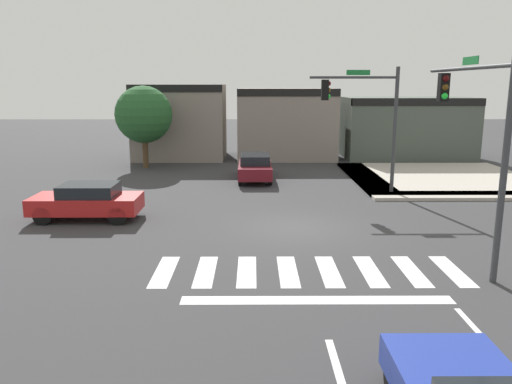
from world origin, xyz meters
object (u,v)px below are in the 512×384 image
object	(u,v)px
car_maroon	(255,166)
car_red	(87,201)
traffic_signal_southeast	(474,117)
traffic_signal_northeast	(365,109)
roadside_tree	(144,115)

from	to	relation	value
car_maroon	car_red	bearing A→B (deg)	-38.30
traffic_signal_southeast	car_maroon	size ratio (longest dim) A/B	1.31
traffic_signal_southeast	traffic_signal_northeast	world-z (taller)	traffic_signal_southeast
car_maroon	traffic_signal_southeast	bearing A→B (deg)	26.33
traffic_signal_southeast	car_red	size ratio (longest dim) A/B	1.46
traffic_signal_southeast	roadside_tree	size ratio (longest dim) A/B	1.18
roadside_tree	traffic_signal_southeast	bearing A→B (deg)	-52.05
traffic_signal_northeast	car_maroon	bearing A→B (deg)	-36.96
traffic_signal_northeast	roadside_tree	xyz separation A→B (m)	(-12.20, 8.15, -0.74)
traffic_signal_southeast	traffic_signal_northeast	bearing A→B (deg)	7.74
traffic_signal_northeast	roadside_tree	bearing A→B (deg)	-33.74
traffic_signal_northeast	car_maroon	size ratio (longest dim) A/B	1.29
car_red	car_maroon	bearing A→B (deg)	51.70
car_red	roadside_tree	world-z (taller)	roadside_tree
traffic_signal_northeast	car_red	distance (m)	13.16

